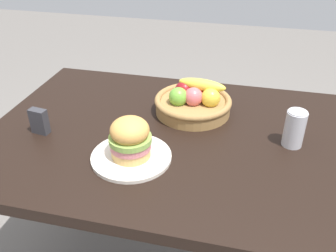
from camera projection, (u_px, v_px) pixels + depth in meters
The scene contains 6 objects.
dining_table at pixel (187, 159), 1.32m from camera, with size 1.40×0.90×0.75m.
plate at pixel (131, 157), 1.16m from camera, with size 0.25×0.25×0.01m, color silver.
sandwich at pixel (130, 138), 1.12m from camera, with size 0.13×0.13×0.13m.
soda_can at pixel (295, 129), 1.19m from camera, with size 0.07×0.07×0.13m.
fruit_basket at pixel (193, 101), 1.39m from camera, with size 0.29×0.29×0.14m.
napkin_holder at pixel (39, 121), 1.26m from camera, with size 0.06×0.03×0.09m, color #333338.
Camera 1 is at (0.18, -1.05, 1.44)m, focal length 39.52 mm.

